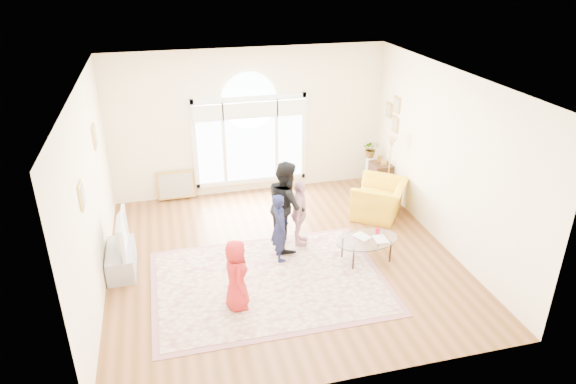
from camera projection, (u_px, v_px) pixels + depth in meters
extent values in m
plane|color=brown|center=(283.00, 258.00, 9.16)|extent=(6.00, 6.00, 0.00)
plane|color=#F3E6C1|center=(250.00, 123.00, 11.11)|extent=(6.00, 0.00, 6.00)
plane|color=#F3E6C1|center=(344.00, 276.00, 5.85)|extent=(6.00, 0.00, 6.00)
plane|color=#F3E6C1|center=(91.00, 195.00, 7.81)|extent=(0.00, 6.00, 6.00)
plane|color=#F3E6C1|center=(445.00, 159.00, 9.15)|extent=(0.00, 6.00, 6.00)
plane|color=white|center=(282.00, 79.00, 7.80)|extent=(6.00, 6.00, 0.00)
cube|color=white|center=(252.00, 180.00, 11.65)|extent=(2.50, 0.08, 0.10)
cube|color=white|center=(249.00, 98.00, 10.84)|extent=(2.50, 0.08, 0.10)
cube|color=white|center=(194.00, 145.00, 10.97)|extent=(0.10, 0.08, 2.00)
cube|color=white|center=(304.00, 136.00, 11.52)|extent=(0.10, 0.08, 2.00)
cube|color=#C6E2FF|center=(210.00, 144.00, 11.05)|extent=(0.55, 0.02, 1.80)
cube|color=#C6E2FF|center=(290.00, 137.00, 11.44)|extent=(0.55, 0.02, 1.80)
cube|color=#C6E2FF|center=(250.00, 141.00, 11.25)|extent=(1.10, 0.02, 1.80)
cylinder|color=#C6E2FF|center=(249.00, 100.00, 10.86)|extent=(1.20, 0.02, 1.20)
cube|color=white|center=(224.00, 143.00, 11.11)|extent=(0.07, 0.04, 1.80)
cube|color=white|center=(276.00, 139.00, 11.37)|extent=(0.07, 0.04, 1.80)
cube|color=white|center=(208.00, 113.00, 10.67)|extent=(0.65, 0.12, 0.35)
cube|color=white|center=(250.00, 110.00, 10.87)|extent=(1.20, 0.12, 0.35)
cube|color=white|center=(291.00, 107.00, 11.07)|extent=(0.65, 0.12, 0.35)
cube|color=tan|center=(94.00, 137.00, 8.74)|extent=(0.03, 0.34, 0.40)
cube|color=#ADA38E|center=(96.00, 136.00, 8.75)|extent=(0.01, 0.28, 0.34)
cube|color=tan|center=(82.00, 196.00, 6.85)|extent=(0.03, 0.30, 0.36)
cube|color=#ADA38E|center=(83.00, 195.00, 6.86)|extent=(0.01, 0.24, 0.30)
cube|color=tan|center=(397.00, 105.00, 10.75)|extent=(0.03, 0.28, 0.34)
cube|color=#ADA38E|center=(396.00, 105.00, 10.75)|extent=(0.01, 0.22, 0.28)
cube|color=tan|center=(395.00, 124.00, 10.93)|extent=(0.03, 0.28, 0.34)
cube|color=#ADA38E|center=(394.00, 124.00, 10.93)|extent=(0.01, 0.22, 0.28)
cube|color=tan|center=(389.00, 110.00, 11.15)|extent=(0.03, 0.26, 0.32)
cube|color=#ADA38E|center=(388.00, 110.00, 11.14)|extent=(0.01, 0.20, 0.26)
cube|color=beige|center=(269.00, 282.00, 8.48)|extent=(3.60, 2.60, 0.02)
cube|color=#925D61|center=(269.00, 282.00, 8.48)|extent=(3.80, 2.80, 0.01)
cube|color=#9B9EA4|center=(121.00, 260.00, 8.72)|extent=(0.45, 1.00, 0.42)
imported|color=black|center=(117.00, 234.00, 8.50)|extent=(0.14, 1.03, 0.59)
cube|color=#55BBEA|center=(123.00, 233.00, 8.52)|extent=(0.02, 0.84, 0.48)
ellipsoid|color=silver|center=(367.00, 240.00, 8.93)|extent=(1.22, 0.86, 0.02)
cylinder|color=black|center=(378.00, 241.00, 9.31)|extent=(0.03, 0.03, 0.40)
cylinder|color=black|center=(342.00, 248.00, 9.07)|extent=(0.03, 0.03, 0.40)
cylinder|color=black|center=(390.00, 252.00, 8.96)|extent=(0.03, 0.03, 0.40)
cylinder|color=black|center=(353.00, 260.00, 8.72)|extent=(0.03, 0.03, 0.40)
imported|color=#B2A58C|center=(358.00, 239.00, 8.91)|extent=(0.32, 0.36, 0.03)
imported|color=#B2A58C|center=(375.00, 240.00, 8.88)|extent=(0.23, 0.30, 0.02)
cylinder|color=red|center=(377.00, 231.00, 9.07)|extent=(0.07, 0.07, 0.12)
imported|color=gold|center=(380.00, 199.00, 10.51)|extent=(1.45, 1.48, 0.73)
cube|color=black|center=(380.00, 178.00, 11.51)|extent=(0.40, 0.50, 0.70)
cylinder|color=black|center=(386.00, 203.00, 11.12)|extent=(0.20, 0.20, 0.02)
cylinder|color=#B98E3F|center=(388.00, 175.00, 10.83)|extent=(0.02, 0.02, 1.35)
cone|color=#CCB284|center=(391.00, 143.00, 10.53)|extent=(0.31, 0.31, 0.22)
cylinder|color=white|center=(369.00, 171.00, 11.87)|extent=(0.20, 0.20, 0.70)
imported|color=#33722D|center=(371.00, 149.00, 11.63)|extent=(0.44, 0.41, 0.41)
cube|color=tan|center=(177.00, 199.00, 11.33)|extent=(0.80, 0.14, 0.62)
imported|color=#A81D1E|center=(236.00, 275.00, 7.63)|extent=(0.37, 0.56, 1.15)
imported|color=#15193A|center=(280.00, 227.00, 8.85)|extent=(0.31, 0.46, 1.25)
imported|color=black|center=(286.00, 205.00, 9.17)|extent=(0.63, 0.81, 1.66)
imported|color=#D69BA5|center=(299.00, 213.00, 9.31)|extent=(0.53, 0.80, 1.27)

